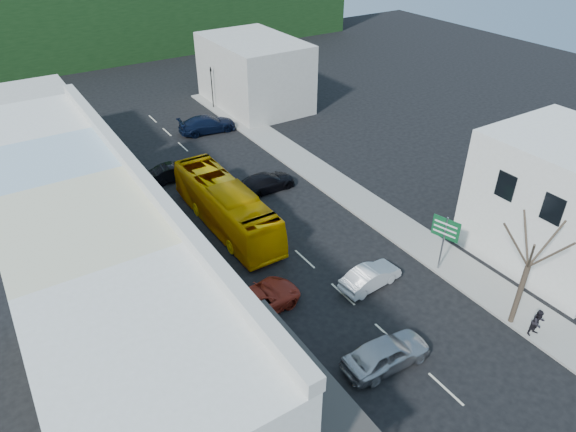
# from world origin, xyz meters

# --- Properties ---
(ground) EXTENTS (120.00, 120.00, 0.00)m
(ground) POSITION_xyz_m (0.00, 0.00, 0.00)
(ground) COLOR black
(ground) RESTS_ON ground
(sidewalk_left) EXTENTS (3.00, 52.00, 0.15)m
(sidewalk_left) POSITION_xyz_m (-7.50, 10.00, 0.07)
(sidewalk_left) COLOR gray
(sidewalk_left) RESTS_ON ground
(sidewalk_right) EXTENTS (3.00, 52.00, 0.15)m
(sidewalk_right) POSITION_xyz_m (7.50, 10.00, 0.07)
(sidewalk_right) COLOR gray
(sidewalk_right) RESTS_ON ground
(shopfront_row) EXTENTS (8.25, 30.00, 8.00)m
(shopfront_row) POSITION_xyz_m (-12.49, 5.00, 4.00)
(shopfront_row) COLOR silver
(shopfront_row) RESTS_ON ground
(right_building) EXTENTS (8.00, 9.00, 8.00)m
(right_building) POSITION_xyz_m (13.50, -4.00, 4.00)
(right_building) COLOR silver
(right_building) RESTS_ON ground
(distant_block_left) EXTENTS (8.00, 10.00, 6.00)m
(distant_block_left) POSITION_xyz_m (-12.00, 27.00, 3.00)
(distant_block_left) COLOR #B7B2A8
(distant_block_left) RESTS_ON ground
(distant_block_right) EXTENTS (8.00, 12.00, 7.00)m
(distant_block_right) POSITION_xyz_m (11.00, 30.00, 3.50)
(distant_block_right) COLOR #B7B2A8
(distant_block_right) RESTS_ON ground
(hillside) EXTENTS (80.00, 26.00, 14.00)m
(hillside) POSITION_xyz_m (-1.45, 65.09, 6.73)
(hillside) COLOR black
(hillside) RESTS_ON ground
(bus) EXTENTS (2.50, 11.60, 3.10)m
(bus) POSITION_xyz_m (-2.43, 10.19, 1.55)
(bus) COLOR #E6A400
(bus) RESTS_ON ground
(car_silver) EXTENTS (4.48, 2.02, 1.40)m
(car_silver) POSITION_xyz_m (-1.44, -5.29, 0.70)
(car_silver) COLOR #B1B2B6
(car_silver) RESTS_ON ground
(car_white) EXTENTS (4.54, 2.18, 1.40)m
(car_white) POSITION_xyz_m (1.83, -0.23, 0.70)
(car_white) COLOR silver
(car_white) RESTS_ON ground
(car_red) EXTENTS (4.75, 2.30, 1.40)m
(car_red) POSITION_xyz_m (-4.84, 1.52, 0.70)
(car_red) COLOR maroon
(car_red) RESTS_ON ground
(car_black_near) EXTENTS (4.56, 1.99, 1.40)m
(car_black_near) POSITION_xyz_m (2.40, 13.03, 0.70)
(car_black_near) COLOR black
(car_black_near) RESTS_ON ground
(car_black_far) EXTENTS (4.53, 2.15, 1.40)m
(car_black_far) POSITION_xyz_m (-2.91, 18.49, 0.70)
(car_black_far) COLOR black
(car_black_far) RESTS_ON ground
(car_navy_far) EXTENTS (4.69, 2.36, 1.40)m
(car_navy_far) POSITION_xyz_m (3.40, 25.92, 0.70)
(car_navy_far) COLOR black
(car_navy_far) RESTS_ON ground
(pedestrian_left) EXTENTS (0.47, 0.65, 1.70)m
(pedestrian_left) POSITION_xyz_m (-6.69, 3.85, 1.00)
(pedestrian_left) COLOR black
(pedestrian_left) RESTS_ON sidewalk_left
(pedestrian_right) EXTENTS (0.77, 0.57, 1.70)m
(pedestrian_right) POSITION_xyz_m (6.52, -8.08, 1.00)
(pedestrian_right) COLOR black
(pedestrian_right) RESTS_ON sidewalk_right
(direction_sign) EXTENTS (1.11, 1.84, 3.87)m
(direction_sign) POSITION_xyz_m (6.40, -1.35, 1.94)
(direction_sign) COLOR #0F5027
(direction_sign) RESTS_ON ground
(street_tree) EXTENTS (4.32, 4.32, 7.82)m
(street_tree) POSITION_xyz_m (6.30, -6.78, 3.91)
(street_tree) COLOR #34291F
(street_tree) RESTS_ON ground
(traffic_signal) EXTENTS (1.13, 1.24, 4.48)m
(traffic_signal) POSITION_xyz_m (6.60, 31.35, 2.24)
(traffic_signal) COLOR black
(traffic_signal) RESTS_ON ground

